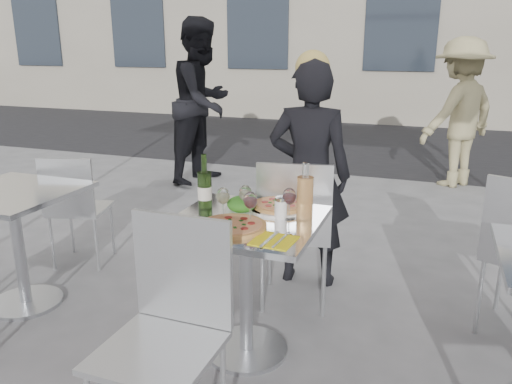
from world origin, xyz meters
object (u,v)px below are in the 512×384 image
(napkin_left, at_px, (171,230))
(main_table, at_px, (246,259))
(side_chair_lfar, at_px, (75,202))
(woman_diner, at_px, (309,176))
(wine_bottle, at_px, (205,188))
(carafe, at_px, (305,197))
(sugar_shaker, at_px, (281,208))
(chair_near, at_px, (170,318))
(wineglass_white_b, at_px, (245,194))
(chair_far, at_px, (295,223))
(wineglass_red_a, at_px, (250,201))
(pizza_far, at_px, (279,206))
(pedestrian_b, at_px, (459,113))
(wineglass_red_b, at_px, (289,197))
(side_table_left, at_px, (15,224))
(pizza_near, at_px, (232,226))
(pedestrian_a, at_px, (203,102))
(wineglass_white_a, at_px, (223,197))
(salad_plate, at_px, (242,206))
(napkin_right, at_px, (274,240))

(napkin_left, bearing_deg, main_table, 48.39)
(side_chair_lfar, bearing_deg, woman_diner, 176.57)
(side_chair_lfar, distance_m, woman_diner, 1.69)
(wine_bottle, distance_m, carafe, 0.53)
(sugar_shaker, bearing_deg, side_chair_lfar, 163.47)
(chair_near, distance_m, wineglass_white_b, 0.79)
(main_table, height_order, chair_far, chair_far)
(wineglass_red_a, bearing_deg, carafe, 27.96)
(chair_near, bearing_deg, pizza_far, 80.08)
(pizza_far, bearing_deg, wineglass_white_b, -130.54)
(side_chair_lfar, distance_m, pizza_far, 1.72)
(pedestrian_b, xyz_separation_m, wineglass_white_b, (-1.10, -3.92, 0.02))
(wineglass_red_b, distance_m, napkin_left, 0.60)
(side_table_left, height_order, chair_near, chair_near)
(chair_far, xyz_separation_m, pizza_near, (-0.12, -0.68, 0.20))
(napkin_left, bearing_deg, pedestrian_a, 117.21)
(pizza_far, distance_m, wineglass_white_a, 0.33)
(main_table, xyz_separation_m, pedestrian_a, (-1.75, 3.15, 0.41))
(main_table, bearing_deg, pizza_near, -96.36)
(salad_plate, xyz_separation_m, carafe, (0.33, -0.01, 0.08))
(sugar_shaker, bearing_deg, pedestrian_a, 121.91)
(pedestrian_a, height_order, wineglass_white_a, pedestrian_a)
(chair_far, xyz_separation_m, napkin_right, (0.11, -0.77, 0.19))
(side_table_left, bearing_deg, chair_far, 18.69)
(sugar_shaker, bearing_deg, pizza_far, 110.30)
(pizza_far, height_order, wineglass_red_b, wineglass_red_b)
(wineglass_red_a, bearing_deg, napkin_right, -45.61)
(wineglass_red_a, xyz_separation_m, wineglass_red_b, (0.16, 0.13, 0.00))
(side_table_left, relative_size, pizza_far, 2.34)
(side_table_left, distance_m, pedestrian_a, 3.18)
(side_table_left, xyz_separation_m, chair_far, (1.60, 0.54, 0.02))
(side_chair_lfar, relative_size, pedestrian_b, 0.50)
(side_table_left, distance_m, wineglass_red_b, 1.73)
(side_chair_lfar, distance_m, carafe, 1.93)
(wine_bottle, xyz_separation_m, napkin_right, (0.48, -0.30, -0.11))
(sugar_shaker, height_order, wineglass_white_a, wineglass_white_a)
(chair_far, relative_size, pedestrian_b, 0.56)
(side_table_left, height_order, carafe, carafe)
(carafe, xyz_separation_m, napkin_left, (-0.55, -0.35, -0.11))
(napkin_left, relative_size, napkin_right, 1.00)
(woman_diner, xyz_separation_m, napkin_right, (0.14, -1.17, 0.00))
(side_table_left, bearing_deg, side_chair_lfar, 94.63)
(main_table, bearing_deg, wineglass_white_b, 111.34)
(chair_far, xyz_separation_m, chair_near, (-0.16, -1.21, -0.00))
(wineglass_white_b, relative_size, napkin_right, 0.79)
(chair_near, relative_size, pizza_near, 2.91)
(pedestrian_a, height_order, wineglass_red_b, pedestrian_a)
(wine_bottle, xyz_separation_m, carafe, (0.53, 0.01, 0.00))
(chair_near, relative_size, wineglass_red_a, 6.00)
(side_table_left, height_order, wine_bottle, wine_bottle)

